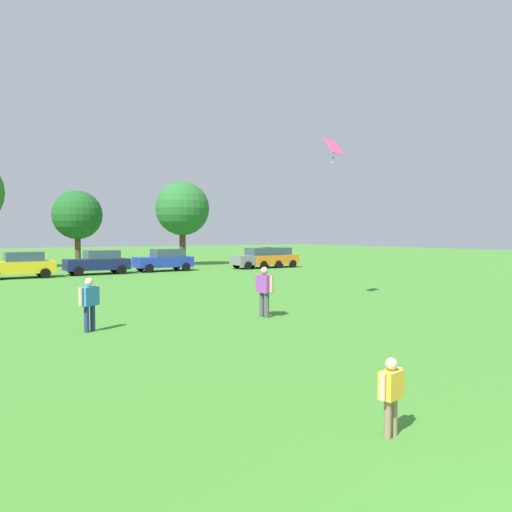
{
  "coord_description": "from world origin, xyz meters",
  "views": [
    {
      "loc": [
        -4.66,
        -0.47,
        2.82
      ],
      "look_at": [
        2.61,
        10.92,
        2.22
      ],
      "focal_mm": 35.11,
      "sensor_mm": 36.0,
      "label": 1
    }
  ],
  "objects": [
    {
      "name": "bystander_near_trees",
      "position": [
        -1.02,
        14.16,
        0.93
      ],
      "size": [
        0.67,
        0.5,
        1.56
      ],
      "rotation": [
        0.0,
        0.0,
        0.5
      ],
      "color": "navy",
      "rests_on": "ground"
    },
    {
      "name": "ground_plane",
      "position": [
        0.0,
        30.0,
        0.0
      ],
      "size": [
        160.0,
        160.0,
        0.0
      ],
      "primitive_type": "plane",
      "color": "#42842D"
    },
    {
      "name": "parked_car_gray_5",
      "position": [
        17.62,
        34.11,
        0.86
      ],
      "size": [
        4.3,
        2.02,
        1.68
      ],
      "rotation": [
        0.0,
        0.0,
        3.14
      ],
      "color": "slate",
      "rests_on": "ground"
    },
    {
      "name": "child_kite_flyer",
      "position": [
        0.59,
        4.27,
        0.66
      ],
      "size": [
        0.52,
        0.28,
        1.11
      ],
      "rotation": [
        0.0,
        0.0,
        0.22
      ],
      "color": "#8C7259",
      "rests_on": "ground"
    },
    {
      "name": "tree_right",
      "position": [
        5.61,
        44.42,
        4.45
      ],
      "size": [
        4.23,
        4.23,
        6.59
      ],
      "color": "brown",
      "rests_on": "ground"
    },
    {
      "name": "adult_bystander",
      "position": [
        4.63,
        13.57,
        1.01
      ],
      "size": [
        0.4,
        0.81,
        1.71
      ],
      "rotation": [
        0.0,
        0.0,
        1.73
      ],
      "color": "#4C4C51",
      "rests_on": "ground"
    },
    {
      "name": "parked_car_navy_3",
      "position": [
        4.8,
        34.9,
        0.86
      ],
      "size": [
        4.3,
        2.02,
        1.68
      ],
      "rotation": [
        0.0,
        0.0,
        3.14
      ],
      "color": "#141E4C",
      "rests_on": "ground"
    },
    {
      "name": "parked_car_yellow_2",
      "position": [
        -0.29,
        34.39,
        0.86
      ],
      "size": [
        4.3,
        2.02,
        1.68
      ],
      "rotation": [
        0.0,
        0.0,
        3.14
      ],
      "color": "yellow",
      "rests_on": "ground"
    },
    {
      "name": "tree_far_right",
      "position": [
        13.97,
        41.04,
        5.07
      ],
      "size": [
        4.82,
        4.82,
        7.52
      ],
      "color": "brown",
      "rests_on": "ground"
    },
    {
      "name": "parked_car_blue_4",
      "position": [
        9.84,
        35.21,
        0.86
      ],
      "size": [
        4.3,
        2.02,
        1.68
      ],
      "rotation": [
        0.0,
        0.0,
        3.14
      ],
      "color": "#1E38AD",
      "rests_on": "ground"
    },
    {
      "name": "kite",
      "position": [
        9.15,
        15.23,
        6.33
      ],
      "size": [
        1.14,
        0.8,
        1.07
      ],
      "color": "#F24C8C"
    },
    {
      "name": "parked_car_orange_6",
      "position": [
        19.08,
        34.07,
        0.86
      ],
      "size": [
        4.3,
        2.02,
        1.68
      ],
      "rotation": [
        0.0,
        0.0,
        3.14
      ],
      "color": "orange",
      "rests_on": "ground"
    }
  ]
}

